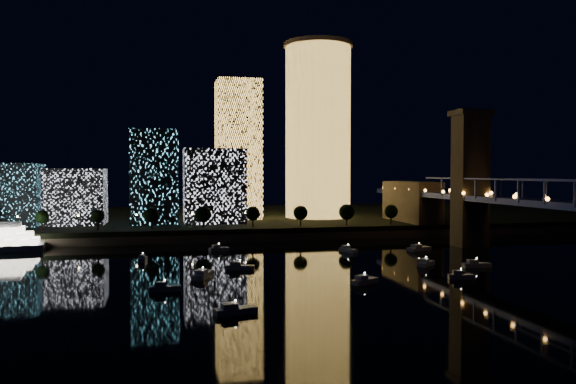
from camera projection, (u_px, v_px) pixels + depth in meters
name	position (u px, v px, depth m)	size (l,w,h in m)	color
ground	(344.00, 278.00, 144.31)	(520.00, 520.00, 0.00)	black
far_bank	(251.00, 218.00, 300.39)	(420.00, 160.00, 5.00)	black
seawall	(280.00, 237.00, 224.29)	(420.00, 6.00, 3.00)	#6B5E4C
tower_cylindrical	(318.00, 130.00, 277.11)	(34.00, 34.00, 85.65)	#FFBD51
tower_rectangular	(238.00, 150.00, 270.53)	(20.82, 20.82, 66.25)	#FFBD51
midrise_blocks	(138.00, 186.00, 244.53)	(103.82, 28.36, 40.63)	silver
truss_bridge	(555.00, 210.00, 161.33)	(13.00, 266.00, 50.00)	navy
motorboats	(316.00, 266.00, 157.19)	(99.47, 91.61, 2.78)	silver
esplanade_trees	(211.00, 214.00, 224.11)	(166.19, 6.62, 8.81)	black
street_lamps	(192.00, 217.00, 228.44)	(132.70, 0.70, 5.65)	black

